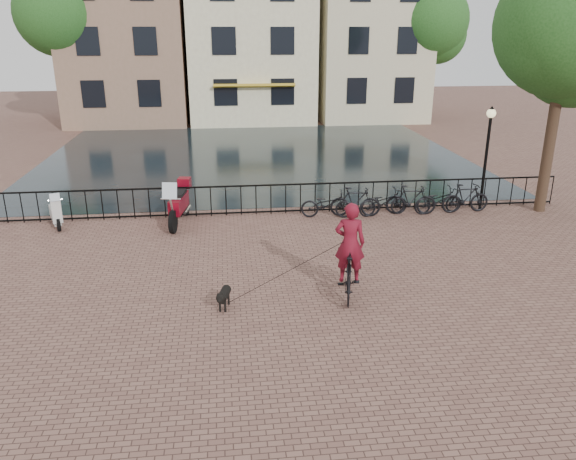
{
  "coord_description": "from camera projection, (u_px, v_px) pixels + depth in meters",
  "views": [
    {
      "loc": [
        -1.5,
        -9.98,
        5.9
      ],
      "look_at": [
        0.0,
        3.0,
        1.2
      ],
      "focal_mm": 35.0,
      "sensor_mm": 36.0,
      "label": 1
    }
  ],
  "objects": [
    {
      "name": "scooter",
      "position": [
        55.0,
        207.0,
        17.56
      ],
      "size": [
        0.85,
        1.39,
        1.25
      ],
      "rotation": [
        0.0,
        0.0,
        0.37
      ],
      "color": "silver",
      "rests_on": "ground"
    },
    {
      "name": "tree_far_left",
      "position": [
        58.0,
        14.0,
        33.26
      ],
      "size": [
        5.04,
        5.04,
        9.27
      ],
      "color": "black",
      "rests_on": "ground"
    },
    {
      "name": "canal_water",
      "position": [
        255.0,
        155.0,
        27.66
      ],
      "size": [
        20.0,
        20.0,
        0.0
      ],
      "primitive_type": "plane",
      "color": "black",
      "rests_on": "ground"
    },
    {
      "name": "parked_bike_0",
      "position": [
        327.0,
        204.0,
        18.44
      ],
      "size": [
        1.79,
        0.85,
        0.9
      ],
      "primitive_type": "imported",
      "rotation": [
        0.0,
        0.0,
        1.42
      ],
      "color": "black",
      "rests_on": "ground"
    },
    {
      "name": "parked_bike_5",
      "position": [
        465.0,
        198.0,
        18.94
      ],
      "size": [
        1.69,
        0.56,
        1.0
      ],
      "primitive_type": "imported",
      "rotation": [
        0.0,
        0.0,
        1.63
      ],
      "color": "black",
      "rests_on": "ground"
    },
    {
      "name": "parked_bike_2",
      "position": [
        383.0,
        202.0,
        18.65
      ],
      "size": [
        1.79,
        0.85,
        0.9
      ],
      "primitive_type": "imported",
      "rotation": [
        0.0,
        0.0,
        1.72
      ],
      "color": "black",
      "rests_on": "ground"
    },
    {
      "name": "canal_house_right",
      "position": [
        366.0,
        17.0,
        38.19
      ],
      "size": [
        7.0,
        9.0,
        13.3
      ],
      "color": "beige",
      "rests_on": "ground"
    },
    {
      "name": "tree_near_right",
      "position": [
        568.0,
        26.0,
        17.28
      ],
      "size": [
        4.48,
        4.48,
        8.24
      ],
      "color": "black",
      "rests_on": "ground"
    },
    {
      "name": "tree_far_right",
      "position": [
        431.0,
        21.0,
        35.86
      ],
      "size": [
        4.76,
        4.76,
        8.76
      ],
      "color": "black",
      "rests_on": "ground"
    },
    {
      "name": "railing",
      "position": [
        271.0,
        199.0,
        18.79
      ],
      "size": [
        20.0,
        0.05,
        1.02
      ],
      "color": "black",
      "rests_on": "ground"
    },
    {
      "name": "ground",
      "position": [
        305.0,
        334.0,
        11.49
      ],
      "size": [
        100.0,
        100.0,
        0.0
      ],
      "primitive_type": "plane",
      "color": "brown",
      "rests_on": "ground"
    },
    {
      "name": "canal_house_left",
      "position": [
        126.0,
        20.0,
        36.55
      ],
      "size": [
        7.5,
        9.0,
        12.8
      ],
      "color": "#80624A",
      "rests_on": "ground"
    },
    {
      "name": "cyclist",
      "position": [
        349.0,
        256.0,
        12.83
      ],
      "size": [
        0.94,
        2.01,
        2.65
      ],
      "rotation": [
        0.0,
        0.0,
        2.93
      ],
      "color": "black",
      "rests_on": "ground"
    },
    {
      "name": "parked_bike_3",
      "position": [
        411.0,
        200.0,
        18.73
      ],
      "size": [
        1.72,
        0.72,
        1.0
      ],
      "primitive_type": "imported",
      "rotation": [
        0.0,
        0.0,
        1.42
      ],
      "color": "black",
      "rests_on": "ground"
    },
    {
      "name": "canal_house_mid",
      "position": [
        249.0,
        28.0,
        37.58
      ],
      "size": [
        8.0,
        9.5,
        11.8
      ],
      "color": "beige",
      "rests_on": "ground"
    },
    {
      "name": "parked_bike_1",
      "position": [
        355.0,
        202.0,
        18.53
      ],
      "size": [
        1.72,
        0.73,
        1.0
      ],
      "primitive_type": "imported",
      "rotation": [
        0.0,
        0.0,
        1.41
      ],
      "color": "black",
      "rests_on": "ground"
    },
    {
      "name": "dog",
      "position": [
        224.0,
        297.0,
        12.49
      ],
      "size": [
        0.43,
        0.83,
        0.53
      ],
      "rotation": [
        0.0,
        0.0,
        -0.23
      ],
      "color": "black",
      "rests_on": "ground"
    },
    {
      "name": "motorcycle",
      "position": [
        179.0,
        199.0,
        17.73
      ],
      "size": [
        0.91,
        2.37,
        1.65
      ],
      "rotation": [
        0.0,
        0.0,
        -0.16
      ],
      "color": "maroon",
      "rests_on": "ground"
    },
    {
      "name": "parked_bike_4",
      "position": [
        438.0,
        200.0,
        18.85
      ],
      "size": [
        1.77,
        0.79,
        0.9
      ],
      "primitive_type": "imported",
      "rotation": [
        0.0,
        0.0,
        1.69
      ],
      "color": "black",
      "rests_on": "ground"
    },
    {
      "name": "lamp_post",
      "position": [
        488.0,
        141.0,
        18.56
      ],
      "size": [
        0.3,
        0.3,
        3.45
      ],
      "color": "black",
      "rests_on": "ground"
    }
  ]
}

